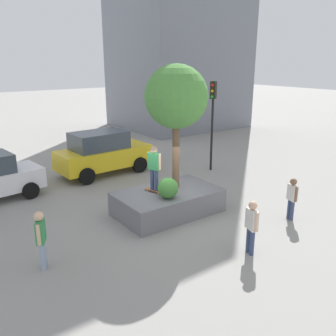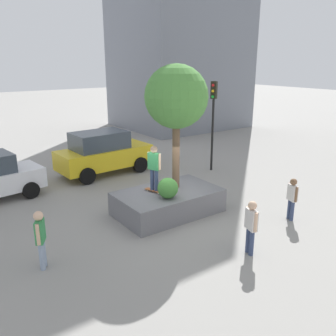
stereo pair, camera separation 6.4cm
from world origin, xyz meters
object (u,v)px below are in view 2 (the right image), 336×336
planter_ledge (168,202)px  skateboarder (154,165)px  taxi_cab (103,152)px  pedestrian_crossing (292,196)px  plaza_tree (176,98)px  skateboard (154,191)px  passerby_with_bag (251,224)px  traffic_light_corner (213,111)px  bystander_watching (40,236)px

planter_ledge → skateboarder: bearing=156.9°
planter_ledge → skateboarder: skateboarder is taller
planter_ledge → skateboarder: 1.58m
planter_ledge → taxi_cab: (0.22, 5.92, 0.67)m
planter_ledge → pedestrian_crossing: pedestrian_crossing is taller
plaza_tree → taxi_cab: size_ratio=0.96×
skateboard → passerby_with_bag: size_ratio=0.49×
traffic_light_corner → bystander_watching: (-10.14, -4.22, -2.13)m
skateboard → planter_ledge: bearing=-23.1°
planter_ledge → passerby_with_bag: passerby_with_bag is taller
skateboarder → traffic_light_corner: 6.43m
passerby_with_bag → skateboard: bearing=99.8°
planter_ledge → passerby_with_bag: size_ratio=2.28×
taxi_cab → pedestrian_crossing: bearing=-71.3°
skateboard → passerby_with_bag: 4.14m
planter_ledge → plaza_tree: (0.50, 0.18, 3.85)m
planter_ledge → skateboard: (-0.48, 0.20, 0.50)m
skateboarder → bystander_watching: 4.82m
bystander_watching → taxi_cab: bearing=52.9°
plaza_tree → pedestrian_crossing: 5.46m
planter_ledge → plaza_tree: plaza_tree is taller
taxi_cab → bystander_watching: size_ratio=2.80×
traffic_light_corner → pedestrian_crossing: 6.90m
taxi_cab → passerby_with_bag: (0.01, -9.80, -0.13)m
taxi_cab → skateboarder: bearing=-96.9°
planter_ledge → plaza_tree: 3.89m
planter_ledge → skateboarder: size_ratio=2.28×
passerby_with_bag → taxi_cab: bearing=90.1°
plaza_tree → bystander_watching: size_ratio=2.69×
skateboard → skateboarder: bearing=63.4°
plaza_tree → passerby_with_bag: plaza_tree is taller
skateboarder → taxi_cab: skateboarder is taller
plaza_tree → passerby_with_bag: (-0.27, -4.06, -3.32)m
plaza_tree → traffic_light_corner: bearing=33.1°
passerby_with_bag → bystander_watching: size_ratio=0.99×
skateboard → traffic_light_corner: bearing=28.1°
plaza_tree → bystander_watching: (-5.54, -1.22, -3.31)m
planter_ledge → pedestrian_crossing: size_ratio=2.45×
planter_ledge → plaza_tree: bearing=20.2°
plaza_tree → skateboard: plaza_tree is taller
skateboarder → pedestrian_crossing: size_ratio=1.07×
pedestrian_crossing → skateboard: bearing=138.6°
taxi_cab → bystander_watching: 8.72m
planter_ledge → skateboard: bearing=156.9°
plaza_tree → traffic_light_corner: size_ratio=1.01×
skateboard → taxi_cab: taxi_cab is taller
skateboarder → skateboard: bearing=-116.6°
passerby_with_bag → plaza_tree: bearing=86.2°
skateboarder → bystander_watching: skateboarder is taller
plaza_tree → bystander_watching: plaza_tree is taller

